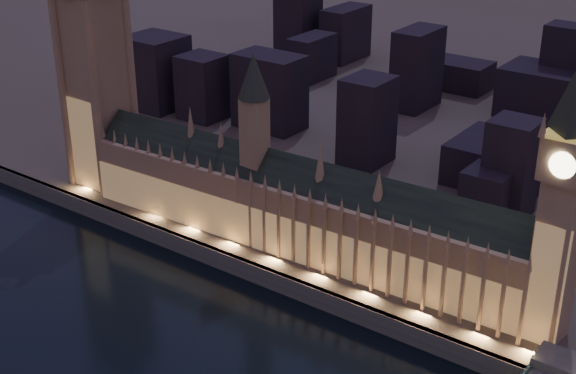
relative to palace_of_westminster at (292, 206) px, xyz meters
The scene contains 6 objects.
ground_plane 67.17m from the palace_of_westminster, 92.09° to the right, with size 2000.00×2000.00×0.00m, color black.
embankment_wall 30.59m from the palace_of_westminster, 96.21° to the right, with size 2000.00×2.50×8.00m, color #4C494D.
palace_of_westminster is the anchor object (origin of this frame).
victoria_tower 119.71m from the palace_of_westminster, behind, with size 31.68×31.68×120.84m.
elizabeth_tower 113.36m from the palace_of_westminster, ahead, with size 18.00×18.00×106.32m.
city_backdrop 187.64m from the palace_of_westminster, 79.78° to the left, with size 459.69×215.63×79.61m.
Camera 1 is at (172.95, -172.69, 167.01)m, focal length 50.00 mm.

